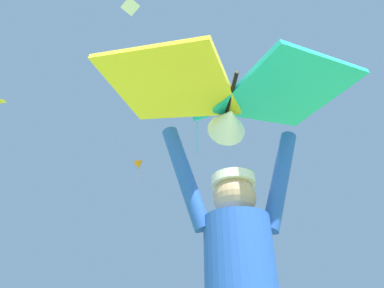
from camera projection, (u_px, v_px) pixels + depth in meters
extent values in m
cylinder|color=blue|center=(240.00, 276.00, 1.54)|extent=(0.35, 0.35, 0.56)
sphere|color=tan|center=(234.00, 198.00, 1.75)|extent=(0.23, 0.23, 0.23)
cylinder|color=white|center=(233.00, 182.00, 1.80)|extent=(0.25, 0.25, 0.05)
cylinder|color=blue|center=(280.00, 179.00, 1.83)|extent=(0.28, 0.10, 0.62)
cylinder|color=blue|center=(185.00, 176.00, 1.80)|extent=(0.28, 0.10, 0.62)
cylinder|color=black|center=(228.00, 108.00, 2.08)|extent=(0.05, 0.64, 0.02)
cube|color=#19B2AD|center=(289.00, 91.00, 2.07)|extent=(0.93, 0.87, 0.19)
cube|color=yellow|center=(168.00, 86.00, 2.02)|extent=(0.96, 0.91, 0.19)
cone|color=white|center=(229.00, 121.00, 2.03)|extent=(0.25, 0.21, 0.24)
cone|color=#19B2AD|center=(197.00, 115.00, 13.88)|extent=(1.59, 1.45, 1.24)
cylinder|color=#117C79|center=(198.00, 137.00, 13.28)|extent=(0.04, 0.04, 1.44)
pyramid|color=yellow|center=(1.00, 101.00, 21.56)|extent=(0.75, 0.74, 0.21)
pyramid|color=green|center=(250.00, 171.00, 26.76)|extent=(0.70, 0.71, 0.22)
cone|color=orange|center=(138.00, 165.00, 34.76)|extent=(1.44, 1.38, 0.97)
cylinder|color=#A75C15|center=(138.00, 174.00, 34.18)|extent=(0.04, 0.04, 1.39)
pyramid|color=white|center=(130.00, 6.00, 18.00)|extent=(0.85, 0.82, 0.35)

